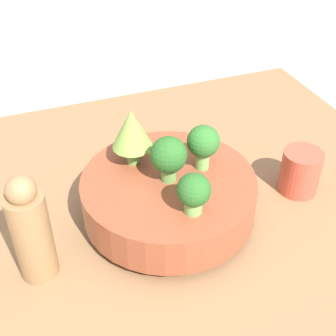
# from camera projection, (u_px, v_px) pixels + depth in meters

# --- Properties ---
(ground_plane) EXTENTS (6.00, 6.00, 0.00)m
(ground_plane) POSITION_uv_depth(u_px,v_px,m) (165.00, 234.00, 0.78)
(ground_plane) COLOR silver
(table) EXTENTS (0.95, 0.83, 0.04)m
(table) POSITION_uv_depth(u_px,v_px,m) (164.00, 226.00, 0.77)
(table) COLOR olive
(table) RESTS_ON ground_plane
(bowl) EXTENTS (0.27, 0.27, 0.08)m
(bowl) POSITION_uv_depth(u_px,v_px,m) (168.00, 195.00, 0.73)
(bowl) COLOR brown
(bowl) RESTS_ON table
(broccoli_floret_center) EXTENTS (0.06, 0.06, 0.07)m
(broccoli_floret_center) POSITION_uv_depth(u_px,v_px,m) (168.00, 155.00, 0.69)
(broccoli_floret_center) COLOR #6BA34C
(broccoli_floret_center) RESTS_ON bowl
(broccoli_floret_back) EXTENTS (0.05, 0.05, 0.06)m
(broccoli_floret_back) POSITION_uv_depth(u_px,v_px,m) (194.00, 192.00, 0.63)
(broccoli_floret_back) COLOR #7AB256
(broccoli_floret_back) RESTS_ON bowl
(broccoli_floret_left) EXTENTS (0.05, 0.05, 0.07)m
(broccoli_floret_left) POSITION_uv_depth(u_px,v_px,m) (203.00, 143.00, 0.71)
(broccoli_floret_left) COLOR #7AB256
(broccoli_floret_left) RESTS_ON bowl
(romanesco_piece_near) EXTENTS (0.06, 0.06, 0.09)m
(romanesco_piece_near) POSITION_uv_depth(u_px,v_px,m) (132.00, 130.00, 0.71)
(romanesco_piece_near) COLOR #6BA34C
(romanesco_piece_near) RESTS_ON bowl
(cup) EXTENTS (0.07, 0.07, 0.08)m
(cup) POSITION_uv_depth(u_px,v_px,m) (300.00, 171.00, 0.79)
(cup) COLOR #C64C38
(cup) RESTS_ON table
(pepper_mill) EXTENTS (0.05, 0.05, 0.17)m
(pepper_mill) POSITION_uv_depth(u_px,v_px,m) (31.00, 231.00, 0.62)
(pepper_mill) COLOR #997047
(pepper_mill) RESTS_ON table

